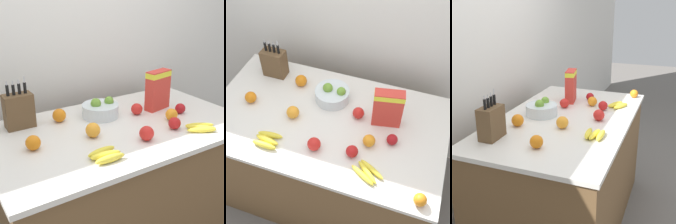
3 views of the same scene
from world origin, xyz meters
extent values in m
cube|color=silver|center=(0.00, 0.68, 1.30)|extent=(9.00, 0.06, 2.60)
cube|color=brown|center=(0.00, 0.00, 0.43)|extent=(1.55, 0.90, 0.87)
cube|color=silver|center=(0.00, 0.00, 0.88)|extent=(1.58, 0.93, 0.03)
cube|color=brown|center=(-0.51, 0.30, 1.00)|extent=(0.17, 0.10, 0.21)
cylinder|color=black|center=(-0.57, 0.30, 1.14)|extent=(0.02, 0.02, 0.06)
cube|color=silver|center=(-0.57, 0.30, 1.18)|extent=(0.01, 0.00, 0.02)
cylinder|color=black|center=(-0.53, 0.30, 1.13)|extent=(0.02, 0.02, 0.06)
cube|color=silver|center=(-0.53, 0.30, 1.18)|extent=(0.01, 0.00, 0.02)
cylinder|color=black|center=(-0.50, 0.30, 1.14)|extent=(0.02, 0.02, 0.06)
cube|color=silver|center=(-0.50, 0.30, 1.18)|extent=(0.01, 0.00, 0.02)
cylinder|color=black|center=(-0.46, 0.30, 1.14)|extent=(0.02, 0.02, 0.06)
cube|color=silver|center=(-0.46, 0.30, 1.19)|extent=(0.01, 0.00, 0.04)
cube|color=red|center=(0.38, 0.10, 1.03)|extent=(0.19, 0.11, 0.27)
cube|color=yellow|center=(0.38, 0.10, 1.14)|extent=(0.20, 0.11, 0.04)
cylinder|color=silver|center=(-0.02, 0.19, 0.94)|extent=(0.24, 0.24, 0.08)
sphere|color=#6B9E33|center=(0.04, 0.19, 0.99)|extent=(0.06, 0.06, 0.06)
sphere|color=#6B9E33|center=(-0.05, 0.19, 0.99)|extent=(0.07, 0.07, 0.07)
ellipsoid|color=yellow|center=(0.39, -0.28, 0.91)|extent=(0.17, 0.11, 0.03)
ellipsoid|color=yellow|center=(0.37, -0.31, 0.91)|extent=(0.15, 0.14, 0.03)
ellipsoid|color=yellow|center=(0.35, -0.34, 0.91)|extent=(0.17, 0.11, 0.03)
ellipsoid|color=yellow|center=(-0.27, -0.25, 0.92)|extent=(0.16, 0.05, 0.04)
ellipsoid|color=yellow|center=(-0.27, -0.29, 0.92)|extent=(0.17, 0.06, 0.04)
ellipsoid|color=yellow|center=(-0.27, -0.33, 0.92)|extent=(0.16, 0.04, 0.04)
sphere|color=red|center=(0.02, -0.24, 0.94)|extent=(0.08, 0.08, 0.08)
sphere|color=#A31419|center=(0.46, -0.05, 0.93)|extent=(0.07, 0.07, 0.07)
sphere|color=red|center=(0.20, 0.09, 0.94)|extent=(0.08, 0.08, 0.08)
sphere|color=red|center=(0.25, -0.21, 0.94)|extent=(0.07, 0.07, 0.07)
sphere|color=orange|center=(0.32, -0.11, 0.94)|extent=(0.08, 0.08, 0.08)
sphere|color=orange|center=(-0.21, -0.05, 0.94)|extent=(0.08, 0.08, 0.08)
sphere|color=orange|center=(-0.28, 0.25, 0.94)|extent=(0.09, 0.09, 0.09)
sphere|color=orange|center=(-0.54, -0.02, 0.94)|extent=(0.08, 0.08, 0.08)
camera|label=1|loc=(-0.96, -1.45, 1.68)|focal=50.00mm
camera|label=2|loc=(0.53, -1.25, 2.46)|focal=50.00mm
camera|label=3|loc=(-2.03, -0.76, 1.71)|focal=50.00mm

